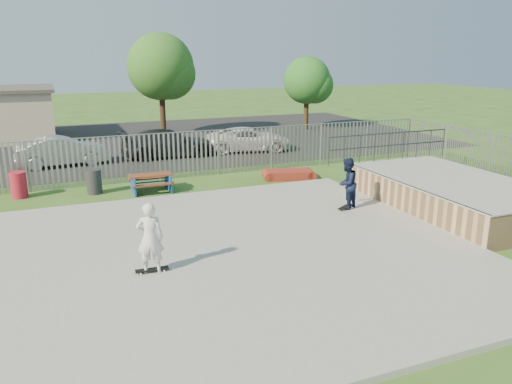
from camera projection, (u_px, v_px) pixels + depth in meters
name	position (u px, v px, depth m)	size (l,w,h in m)	color
ground	(194.00, 261.00, 13.07)	(120.00, 120.00, 0.00)	#325C1F
concrete_slab	(194.00, 259.00, 13.05)	(15.00, 12.00, 0.15)	gray
quarter_pipe	(451.00, 194.00, 17.29)	(5.50, 7.05, 2.19)	tan
fence	(186.00, 181.00, 17.25)	(26.04, 16.02, 2.00)	gray
picnic_table	(151.00, 183.00, 19.54)	(1.66, 1.37, 0.70)	brown
funbox	(289.00, 175.00, 21.55)	(2.06, 1.37, 0.38)	maroon
trash_bin_red	(19.00, 185.00, 18.68)	(0.59, 0.59, 0.99)	#AC1A2D
trash_bin_grey	(94.00, 182.00, 19.23)	(0.57, 0.57, 0.95)	#28282A
parking_lot	(110.00, 143.00, 30.01)	(40.00, 18.00, 0.02)	black
car_silver	(62.00, 151.00, 23.87)	(1.49, 4.26, 1.40)	silver
car_dark	(168.00, 143.00, 25.95)	(1.99, 4.89, 1.42)	#222227
car_white	(249.00, 139.00, 27.52)	(2.14, 4.64, 1.29)	silver
tree_mid	(160.00, 67.00, 31.68)	(4.23, 4.23, 6.52)	#392617
tree_right	(307.00, 81.00, 34.69)	(3.27, 3.27, 5.04)	#3C2D18
skateboard_a	(346.00, 207.00, 17.00)	(0.79, 0.58, 0.08)	black
skateboard_b	(152.00, 270.00, 12.08)	(0.81, 0.25, 0.08)	black
skater_navy	(347.00, 184.00, 16.77)	(0.85, 0.67, 1.76)	#121A39
skater_white	(150.00, 238.00, 11.85)	(0.64, 0.42, 1.76)	silver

